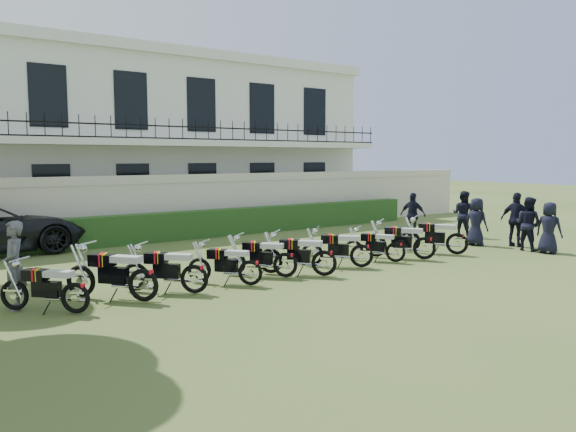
% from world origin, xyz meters
% --- Properties ---
extents(ground, '(100.00, 100.00, 0.00)m').
position_xyz_m(ground, '(0.00, 0.00, 0.00)').
color(ground, '#3F5120').
rests_on(ground, ground).
extents(perimeter_wall, '(30.00, 0.35, 2.30)m').
position_xyz_m(perimeter_wall, '(0.00, 8.00, 1.17)').
color(perimeter_wall, beige).
rests_on(perimeter_wall, ground).
extents(hedge, '(18.00, 0.60, 1.00)m').
position_xyz_m(hedge, '(1.00, 7.20, 0.50)').
color(hedge, '#234117').
rests_on(hedge, ground).
extents(building, '(20.40, 9.60, 7.40)m').
position_xyz_m(building, '(0.00, 13.96, 3.71)').
color(building, silver).
rests_on(building, ground).
extents(motorcycle_0, '(1.36, 1.39, 1.01)m').
position_xyz_m(motorcycle_0, '(-6.61, -0.59, 0.47)').
color(motorcycle_0, black).
rests_on(motorcycle_0, ground).
extents(motorcycle_1, '(1.42, 1.72, 1.16)m').
position_xyz_m(motorcycle_1, '(-5.26, -0.51, 0.53)').
color(motorcycle_1, black).
rests_on(motorcycle_1, ground).
extents(motorcycle_2, '(1.44, 1.47, 1.07)m').
position_xyz_m(motorcycle_2, '(-4.10, -0.48, 0.49)').
color(motorcycle_2, black).
rests_on(motorcycle_2, ground).
extents(motorcycle_3, '(1.24, 1.46, 1.00)m').
position_xyz_m(motorcycle_3, '(-2.73, -0.53, 0.46)').
color(motorcycle_3, black).
rests_on(motorcycle_3, ground).
extents(motorcycle_4, '(1.33, 1.50, 1.04)m').
position_xyz_m(motorcycle_4, '(-1.58, -0.29, 0.48)').
color(motorcycle_4, black).
rests_on(motorcycle_4, ground).
extents(motorcycle_5, '(1.38, 1.58, 1.09)m').
position_xyz_m(motorcycle_5, '(-0.71, -0.73, 0.50)').
color(motorcycle_5, black).
rests_on(motorcycle_5, ground).
extents(motorcycle_6, '(1.44, 1.44, 1.06)m').
position_xyz_m(motorcycle_6, '(0.79, -0.47, 0.49)').
color(motorcycle_6, black).
rests_on(motorcycle_6, ground).
extents(motorcycle_7, '(1.06, 1.49, 0.95)m').
position_xyz_m(motorcycle_7, '(2.09, -0.46, 0.44)').
color(motorcycle_7, black).
rests_on(motorcycle_7, ground).
extents(motorcycle_8, '(1.25, 1.72, 1.11)m').
position_xyz_m(motorcycle_8, '(3.04, -0.68, 0.51)').
color(motorcycle_8, black).
rests_on(motorcycle_8, ground).
extents(motorcycle_9, '(1.21, 1.77, 1.12)m').
position_xyz_m(motorcycle_9, '(4.48, -0.70, 0.52)').
color(motorcycle_9, black).
rests_on(motorcycle_9, ground).
extents(inspector, '(0.47, 0.66, 1.72)m').
position_xyz_m(inspector, '(-7.44, 0.49, 0.86)').
color(inspector, '#5A5B60').
rests_on(inspector, ground).
extents(officer_0, '(0.62, 0.84, 1.58)m').
position_xyz_m(officer_0, '(7.03, -2.12, 0.79)').
color(officer_0, black).
rests_on(officer_0, ground).
extents(officer_1, '(0.65, 0.83, 1.70)m').
position_xyz_m(officer_1, '(7.03, -1.44, 0.85)').
color(officer_1, black).
rests_on(officer_1, ground).
extents(officer_2, '(0.60, 1.11, 1.79)m').
position_xyz_m(officer_2, '(7.42, -0.79, 0.90)').
color(officer_2, black).
rests_on(officer_2, ground).
extents(officer_3, '(0.59, 0.83, 1.60)m').
position_xyz_m(officer_3, '(6.58, 0.15, 0.80)').
color(officer_3, black).
rests_on(officer_3, ground).
extents(officer_4, '(0.82, 0.96, 1.71)m').
position_xyz_m(officer_4, '(7.90, 1.67, 0.85)').
color(officer_4, black).
rests_on(officer_4, ground).
extents(officer_5, '(0.70, 1.04, 1.65)m').
position_xyz_m(officer_5, '(6.35, 2.71, 0.82)').
color(officer_5, black).
rests_on(officer_5, ground).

